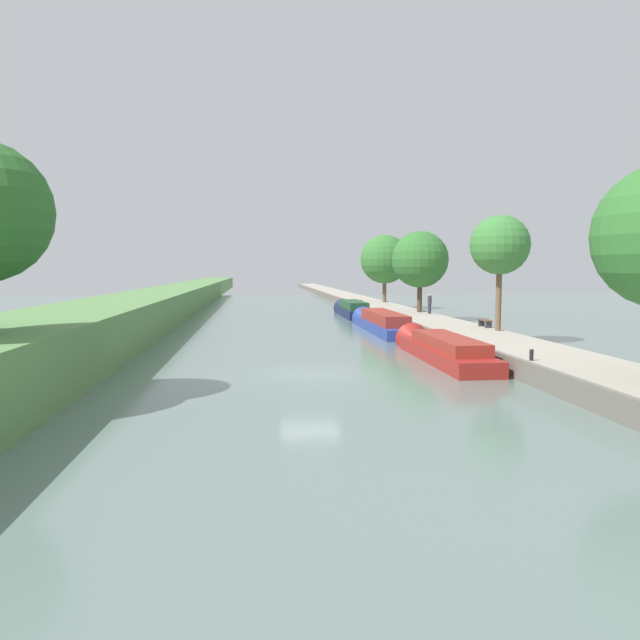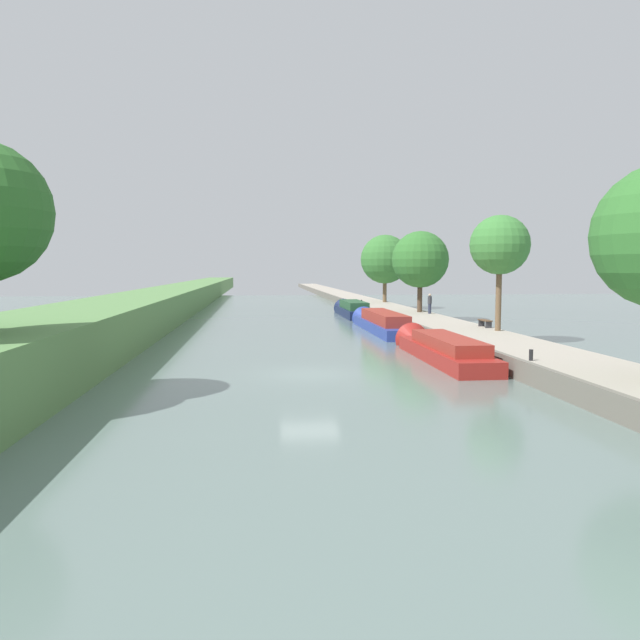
{
  "view_description": "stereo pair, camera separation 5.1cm",
  "coord_description": "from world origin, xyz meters",
  "px_view_note": "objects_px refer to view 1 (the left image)",
  "views": [
    {
      "loc": [
        -2.22,
        -25.41,
        4.46
      ],
      "look_at": [
        2.06,
        15.69,
        1.0
      ],
      "focal_mm": 33.91,
      "sensor_mm": 36.0,
      "label": 1
    },
    {
      "loc": [
        -2.17,
        -25.41,
        4.46
      ],
      "look_at": [
        2.06,
        15.69,
        1.0
      ],
      "focal_mm": 33.91,
      "sensor_mm": 36.0,
      "label": 2
    }
  ],
  "objects_px": {
    "narrowboat_red": "(439,348)",
    "narrowboat_navy": "(351,309)",
    "park_bench": "(485,322)",
    "mooring_bollard_far": "(361,302)",
    "mooring_bollard_near": "(531,355)",
    "narrowboat_blue": "(380,322)",
    "person_walking": "(430,303)"
  },
  "relations": [
    {
      "from": "narrowboat_navy",
      "to": "narrowboat_blue",
      "type": "bearing_deg",
      "value": -90.41
    },
    {
      "from": "mooring_bollard_far",
      "to": "person_walking",
      "type": "bearing_deg",
      "value": -77.19
    },
    {
      "from": "narrowboat_navy",
      "to": "mooring_bollard_far",
      "type": "distance_m",
      "value": 5.59
    },
    {
      "from": "narrowboat_navy",
      "to": "mooring_bollard_far",
      "type": "height_order",
      "value": "narrowboat_navy"
    },
    {
      "from": "person_walking",
      "to": "mooring_bollard_far",
      "type": "xyz_separation_m",
      "value": [
        -3.25,
        14.29,
        -0.65
      ]
    },
    {
      "from": "narrowboat_red",
      "to": "narrowboat_navy",
      "type": "xyz_separation_m",
      "value": [
        -0.02,
        28.48,
        0.08
      ]
    },
    {
      "from": "narrowboat_red",
      "to": "mooring_bollard_far",
      "type": "distance_m",
      "value": 33.77
    },
    {
      "from": "narrowboat_navy",
      "to": "mooring_bollard_near",
      "type": "height_order",
      "value": "narrowboat_navy"
    },
    {
      "from": "narrowboat_red",
      "to": "person_walking",
      "type": "distance_m",
      "value": 20.12
    },
    {
      "from": "mooring_bollard_far",
      "to": "park_bench",
      "type": "xyz_separation_m",
      "value": [
        3.43,
        -26.12,
        0.12
      ]
    },
    {
      "from": "narrowboat_navy",
      "to": "mooring_bollard_far",
      "type": "xyz_separation_m",
      "value": [
        1.89,
        5.24,
        0.44
      ]
    },
    {
      "from": "narrowboat_navy",
      "to": "mooring_bollard_near",
      "type": "relative_size",
      "value": 25.69
    },
    {
      "from": "park_bench",
      "to": "narrowboat_blue",
      "type": "bearing_deg",
      "value": 129.53
    },
    {
      "from": "mooring_bollard_near",
      "to": "narrowboat_red",
      "type": "bearing_deg",
      "value": 106.65
    },
    {
      "from": "mooring_bollard_far",
      "to": "park_bench",
      "type": "relative_size",
      "value": 0.3
    },
    {
      "from": "person_walking",
      "to": "narrowboat_red",
      "type": "bearing_deg",
      "value": -104.76
    },
    {
      "from": "narrowboat_red",
      "to": "narrowboat_navy",
      "type": "bearing_deg",
      "value": 90.04
    },
    {
      "from": "person_walking",
      "to": "park_bench",
      "type": "xyz_separation_m",
      "value": [
        0.18,
        -11.83,
        -0.53
      ]
    },
    {
      "from": "mooring_bollard_near",
      "to": "mooring_bollard_far",
      "type": "height_order",
      "value": "same"
    },
    {
      "from": "narrowboat_navy",
      "to": "mooring_bollard_near",
      "type": "xyz_separation_m",
      "value": [
        1.89,
        -34.72,
        0.44
      ]
    },
    {
      "from": "park_bench",
      "to": "mooring_bollard_far",
      "type": "bearing_deg",
      "value": 97.48
    },
    {
      "from": "mooring_bollard_near",
      "to": "person_walking",
      "type": "bearing_deg",
      "value": 82.78
    },
    {
      "from": "narrowboat_navy",
      "to": "park_bench",
      "type": "height_order",
      "value": "narrowboat_navy"
    },
    {
      "from": "narrowboat_red",
      "to": "park_bench",
      "type": "height_order",
      "value": "narrowboat_red"
    },
    {
      "from": "narrowboat_red",
      "to": "person_walking",
      "type": "xyz_separation_m",
      "value": [
        5.12,
        19.43,
        1.16
      ]
    },
    {
      "from": "narrowboat_red",
      "to": "narrowboat_blue",
      "type": "height_order",
      "value": "narrowboat_blue"
    },
    {
      "from": "person_walking",
      "to": "mooring_bollard_near",
      "type": "relative_size",
      "value": 3.69
    },
    {
      "from": "park_bench",
      "to": "narrowboat_red",
      "type": "bearing_deg",
      "value": -124.88
    },
    {
      "from": "person_walking",
      "to": "narrowboat_navy",
      "type": "bearing_deg",
      "value": 119.58
    },
    {
      "from": "narrowboat_red",
      "to": "mooring_bollard_far",
      "type": "bearing_deg",
      "value": 86.83
    },
    {
      "from": "narrowboat_navy",
      "to": "park_bench",
      "type": "distance_m",
      "value": 21.56
    },
    {
      "from": "person_walking",
      "to": "park_bench",
      "type": "relative_size",
      "value": 1.11
    }
  ]
}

